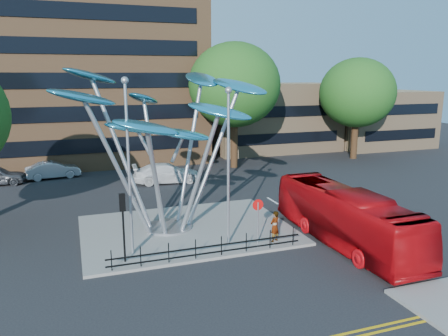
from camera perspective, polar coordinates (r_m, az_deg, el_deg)
name	(u,v)px	position (r m, az deg, el deg)	size (l,w,h in m)	color
ground	(240,271)	(21.10, 2.08, -13.26)	(120.00, 120.00, 0.00)	black
traffic_island	(187,230)	(26.07, -4.86, -8.04)	(12.00, 9.00, 0.15)	slate
brick_tower	(74,15)	(50.09, -19.05, 18.34)	(25.00, 15.00, 30.00)	brown
low_building_near	(273,117)	(53.22, 6.41, 6.63)	(15.00, 8.00, 8.00)	tan
low_building_far	(380,119)	(59.09, 19.67, 6.06)	(12.00, 8.00, 7.00)	tan
tree_right	(234,85)	(42.48, 1.38, 10.78)	(8.80, 8.80, 12.11)	black
tree_far	(357,93)	(49.23, 17.02, 9.37)	(8.00, 8.00, 10.81)	black
leaf_sculpture	(163,114)	(25.00, -7.93, 7.03)	(12.72, 9.54, 9.51)	#9EA0A5
street_lamp_left	(128,152)	(21.69, -12.42, 2.05)	(0.36, 0.36, 8.80)	#9EA0A5
street_lamp_right	(228,153)	(22.40, 0.57, 1.97)	(0.36, 0.36, 8.30)	#9EA0A5
traffic_light_island	(123,213)	(21.32, -13.08, -5.75)	(0.28, 0.18, 3.42)	black
no_entry_sign_island	(258,214)	(23.31, 4.45, -5.98)	(0.60, 0.10, 2.45)	#9EA0A5
pedestrian_railing_front	(209,249)	(22.04, -2.02, -10.55)	(10.00, 0.06, 1.00)	black
red_bus	(345,217)	(24.57, 15.54, -6.17)	(2.55, 10.92, 3.04)	#B0080D
pedestrian	(275,226)	(23.96, 6.64, -7.57)	(0.62, 0.41, 1.71)	gray
parked_car_mid	(53,170)	(41.49, -21.43, -0.24)	(1.59, 4.56, 1.50)	#AFB1B7
parked_car_right	(167,173)	(37.40, -7.48, -0.66)	(2.32, 5.70, 1.65)	silver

